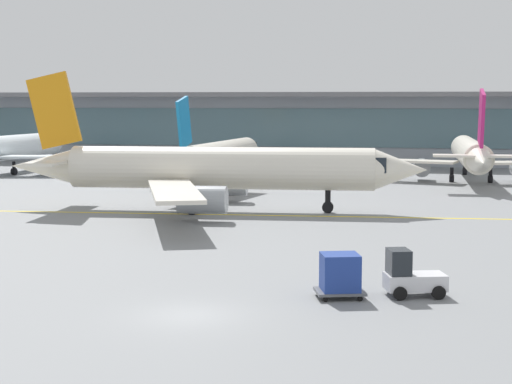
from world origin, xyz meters
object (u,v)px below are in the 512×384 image
Objects in this scene: taxiing_regional_jet at (216,169)px; baggage_tug at (410,276)px; cargo_dolly_lead at (340,274)px; gate_airplane_2 at (220,155)px; gate_airplane_1 at (5,149)px; gate_airplane_3 at (471,154)px.

baggage_tug is at bearing -64.01° from taxiing_regional_jet.
cargo_dolly_lead is at bearing -69.96° from taxiing_regional_jet.
baggage_tug is (21.19, -50.58, -1.80)m from gate_airplane_2.
cargo_dolly_lead is at bearing -135.81° from gate_airplane_1.
taxiing_regional_jet is at bearing 98.18° from cargo_dolly_lead.
gate_airplane_2 is at bearing -90.23° from gate_airplane_1.
gate_airplane_2 is 25.72m from taxiing_regional_jet.
taxiing_regional_jet is at bearing 142.68° from gate_airplane_3.
baggage_tug is at bearing -152.64° from gate_airplane_2.
taxiing_regional_jet is (32.40, -27.15, 0.35)m from gate_airplane_1.
taxiing_regional_jet is 29.25m from cargo_dolly_lead.
taxiing_regional_jet reaches higher than gate_airplane_2.
gate_airplane_2 is 0.83× the size of taxiing_regional_jet.
cargo_dolly_lead is (12.26, -26.47, -2.19)m from taxiing_regional_jet.
gate_airplane_2 is 26.69m from gate_airplane_3.
gate_airplane_2 is at bearing 98.56° from taxiing_regional_jet.
gate_airplane_1 is at bearing 113.12° from cargo_dolly_lead.
gate_airplane_3 is (52.93, 1.19, 0.00)m from gate_airplane_1.
gate_airplane_2 reaches higher than cargo_dolly_lead.
gate_airplane_2 is 54.63m from cargo_dolly_lead.
gate_airplane_2 reaches higher than baggage_tug.
gate_airplane_1 is 26.54m from gate_airplane_2.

